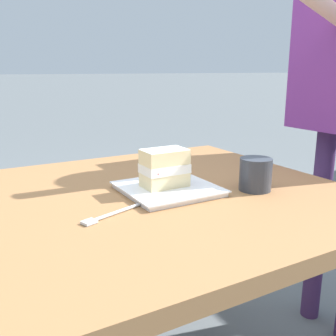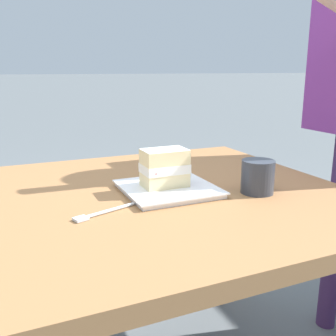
{
  "view_description": "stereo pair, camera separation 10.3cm",
  "coord_description": "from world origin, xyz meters",
  "px_view_note": "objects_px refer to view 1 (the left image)",
  "views": [
    {
      "loc": [
        0.34,
        0.89,
        1.01
      ],
      "look_at": [
        -0.16,
        0.02,
        0.75
      ],
      "focal_mm": 41.72,
      "sensor_mm": 36.0,
      "label": 1
    },
    {
      "loc": [
        0.25,
        0.93,
        1.01
      ],
      "look_at": [
        -0.16,
        0.02,
        0.75
      ],
      "focal_mm": 41.72,
      "sensor_mm": 36.0,
      "label": 2
    }
  ],
  "objects_px": {
    "dessert_plate": "(168,189)",
    "coffee_cup": "(255,174)",
    "cake_slice": "(165,168)",
    "patio_table": "(113,233)",
    "dessert_fork": "(110,215)"
  },
  "relations": [
    {
      "from": "cake_slice",
      "to": "coffee_cup",
      "type": "bearing_deg",
      "value": 154.0
    },
    {
      "from": "patio_table",
      "to": "cake_slice",
      "type": "distance_m",
      "value": 0.22
    },
    {
      "from": "dessert_plate",
      "to": "patio_table",
      "type": "bearing_deg",
      "value": -5.75
    },
    {
      "from": "patio_table",
      "to": "cake_slice",
      "type": "bearing_deg",
      "value": 176.13
    },
    {
      "from": "cake_slice",
      "to": "dessert_fork",
      "type": "bearing_deg",
      "value": 26.55
    },
    {
      "from": "dessert_plate",
      "to": "coffee_cup",
      "type": "relative_size",
      "value": 2.71
    },
    {
      "from": "dessert_plate",
      "to": "dessert_fork",
      "type": "distance_m",
      "value": 0.22
    },
    {
      "from": "patio_table",
      "to": "dessert_plate",
      "type": "bearing_deg",
      "value": 174.25
    },
    {
      "from": "dessert_fork",
      "to": "coffee_cup",
      "type": "xyz_separation_m",
      "value": [
        -0.42,
        0.01,
        0.04
      ]
    },
    {
      "from": "dessert_plate",
      "to": "coffee_cup",
      "type": "xyz_separation_m",
      "value": [
        -0.21,
        0.1,
        0.04
      ]
    },
    {
      "from": "cake_slice",
      "to": "dessert_plate",
      "type": "bearing_deg",
      "value": 142.72
    },
    {
      "from": "dessert_fork",
      "to": "coffee_cup",
      "type": "relative_size",
      "value": 1.87
    },
    {
      "from": "patio_table",
      "to": "cake_slice",
      "type": "xyz_separation_m",
      "value": [
        -0.15,
        0.01,
        0.16
      ]
    },
    {
      "from": "dessert_fork",
      "to": "patio_table",
      "type": "bearing_deg",
      "value": -113.21
    },
    {
      "from": "patio_table",
      "to": "dessert_plate",
      "type": "relative_size",
      "value": 5.28
    }
  ]
}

